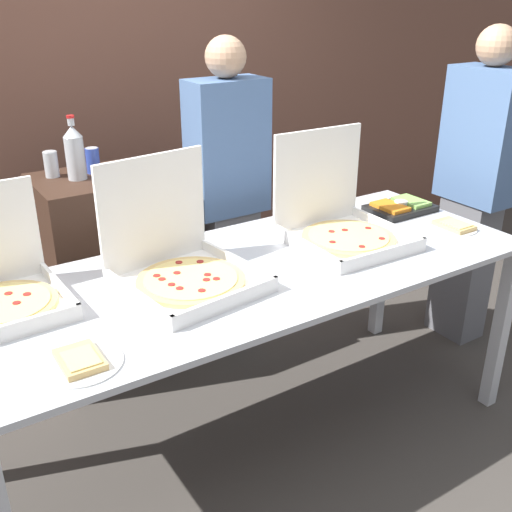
{
  "coord_description": "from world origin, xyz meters",
  "views": [
    {
      "loc": [
        -1.18,
        -1.84,
        1.9
      ],
      "look_at": [
        0.0,
        0.0,
        0.92
      ],
      "focal_mm": 42.0,
      "sensor_mm": 36.0,
      "label": 1
    }
  ],
  "objects_px": {
    "person_guest_plaid": "(228,198)",
    "person_guest_cap": "(475,186)",
    "veggie_tray": "(400,207)",
    "soda_bottle": "(75,152)",
    "pizza_box_near_right": "(340,223)",
    "paper_plate_front_center": "(80,361)",
    "soda_can_colored": "(93,160)",
    "paper_plate_front_left": "(454,226)",
    "pizza_box_far_left": "(181,263)",
    "soda_can_silver": "(51,164)"
  },
  "relations": [
    {
      "from": "soda_bottle",
      "to": "person_guest_cap",
      "type": "relative_size",
      "value": 0.17
    },
    {
      "from": "veggie_tray",
      "to": "person_guest_plaid",
      "type": "distance_m",
      "value": 0.89
    },
    {
      "from": "veggie_tray",
      "to": "soda_can_silver",
      "type": "distance_m",
      "value": 1.72
    },
    {
      "from": "veggie_tray",
      "to": "paper_plate_front_center",
      "type": "bearing_deg",
      "value": -165.68
    },
    {
      "from": "paper_plate_front_center",
      "to": "person_guest_plaid",
      "type": "xyz_separation_m",
      "value": [
        1.14,
        1.07,
        0.01
      ]
    },
    {
      "from": "pizza_box_far_left",
      "to": "veggie_tray",
      "type": "height_order",
      "value": "pizza_box_far_left"
    },
    {
      "from": "paper_plate_front_center",
      "to": "person_guest_plaid",
      "type": "distance_m",
      "value": 1.56
    },
    {
      "from": "soda_can_colored",
      "to": "person_guest_cap",
      "type": "xyz_separation_m",
      "value": [
        1.84,
        -0.82,
        -0.23
      ]
    },
    {
      "from": "pizza_box_near_right",
      "to": "soda_bottle",
      "type": "distance_m",
      "value": 1.27
    },
    {
      "from": "pizza_box_far_left",
      "to": "veggie_tray",
      "type": "distance_m",
      "value": 1.29
    },
    {
      "from": "pizza_box_far_left",
      "to": "paper_plate_front_center",
      "type": "relative_size",
      "value": 2.09
    },
    {
      "from": "paper_plate_front_left",
      "to": "soda_can_silver",
      "type": "bearing_deg",
      "value": 142.53
    },
    {
      "from": "paper_plate_front_center",
      "to": "soda_can_colored",
      "type": "height_order",
      "value": "soda_can_colored"
    },
    {
      "from": "person_guest_plaid",
      "to": "person_guest_cap",
      "type": "relative_size",
      "value": 0.98
    },
    {
      "from": "soda_can_silver",
      "to": "person_guest_plaid",
      "type": "xyz_separation_m",
      "value": [
        0.83,
        -0.24,
        -0.25
      ]
    },
    {
      "from": "paper_plate_front_center",
      "to": "person_guest_plaid",
      "type": "height_order",
      "value": "person_guest_plaid"
    },
    {
      "from": "pizza_box_far_left",
      "to": "person_guest_plaid",
      "type": "height_order",
      "value": "person_guest_plaid"
    },
    {
      "from": "veggie_tray",
      "to": "person_guest_plaid",
      "type": "relative_size",
      "value": 0.19
    },
    {
      "from": "paper_plate_front_left",
      "to": "paper_plate_front_center",
      "type": "xyz_separation_m",
      "value": [
        -1.82,
        -0.15,
        -0.0
      ]
    },
    {
      "from": "pizza_box_near_right",
      "to": "soda_can_colored",
      "type": "distance_m",
      "value": 1.23
    },
    {
      "from": "pizza_box_near_right",
      "to": "person_guest_cap",
      "type": "xyz_separation_m",
      "value": [
        1.05,
        0.11,
        -0.04
      ]
    },
    {
      "from": "veggie_tray",
      "to": "soda_can_colored",
      "type": "relative_size",
      "value": 2.63
    },
    {
      "from": "person_guest_cap",
      "to": "soda_can_silver",
      "type": "bearing_deg",
      "value": 66.93
    },
    {
      "from": "veggie_tray",
      "to": "person_guest_plaid",
      "type": "height_order",
      "value": "person_guest_plaid"
    },
    {
      "from": "pizza_box_near_right",
      "to": "veggie_tray",
      "type": "height_order",
      "value": "pizza_box_near_right"
    },
    {
      "from": "person_guest_plaid",
      "to": "soda_bottle",
      "type": "bearing_deg",
      "value": -10.74
    },
    {
      "from": "soda_can_colored",
      "to": "person_guest_plaid",
      "type": "relative_size",
      "value": 0.07
    },
    {
      "from": "soda_can_silver",
      "to": "person_guest_cap",
      "type": "height_order",
      "value": "person_guest_cap"
    },
    {
      "from": "paper_plate_front_left",
      "to": "soda_can_colored",
      "type": "bearing_deg",
      "value": 139.82
    },
    {
      "from": "soda_can_colored",
      "to": "person_guest_plaid",
      "type": "xyz_separation_m",
      "value": [
        0.64,
        -0.2,
        -0.25
      ]
    },
    {
      "from": "paper_plate_front_center",
      "to": "soda_can_colored",
      "type": "relative_size",
      "value": 2.07
    },
    {
      "from": "soda_can_silver",
      "to": "person_guest_cap",
      "type": "relative_size",
      "value": 0.07
    },
    {
      "from": "paper_plate_front_center",
      "to": "soda_bottle",
      "type": "relative_size",
      "value": 0.86
    },
    {
      "from": "soda_can_colored",
      "to": "person_guest_plaid",
      "type": "distance_m",
      "value": 0.71
    },
    {
      "from": "pizza_box_near_right",
      "to": "paper_plate_front_center",
      "type": "bearing_deg",
      "value": -164.31
    },
    {
      "from": "pizza_box_near_right",
      "to": "soda_can_silver",
      "type": "height_order",
      "value": "pizza_box_near_right"
    },
    {
      "from": "paper_plate_front_center",
      "to": "veggie_tray",
      "type": "bearing_deg",
      "value": 14.32
    },
    {
      "from": "pizza_box_far_left",
      "to": "soda_can_silver",
      "type": "bearing_deg",
      "value": 93.8
    },
    {
      "from": "paper_plate_front_left",
      "to": "soda_bottle",
      "type": "relative_size",
      "value": 0.72
    },
    {
      "from": "person_guest_cap",
      "to": "pizza_box_far_left",
      "type": "bearing_deg",
      "value": 93.54
    },
    {
      "from": "veggie_tray",
      "to": "soda_bottle",
      "type": "bearing_deg",
      "value": 151.58
    },
    {
      "from": "pizza_box_near_right",
      "to": "soda_bottle",
      "type": "xyz_separation_m",
      "value": [
        -0.88,
        0.87,
        0.25
      ]
    },
    {
      "from": "pizza_box_near_right",
      "to": "soda_can_colored",
      "type": "height_order",
      "value": "pizza_box_near_right"
    },
    {
      "from": "paper_plate_front_left",
      "to": "soda_can_silver",
      "type": "relative_size",
      "value": 1.73
    },
    {
      "from": "pizza_box_far_left",
      "to": "soda_can_colored",
      "type": "bearing_deg",
      "value": 82.88
    },
    {
      "from": "pizza_box_near_right",
      "to": "veggie_tray",
      "type": "relative_size",
      "value": 1.51
    },
    {
      "from": "veggie_tray",
      "to": "person_guest_plaid",
      "type": "bearing_deg",
      "value": 136.72
    },
    {
      "from": "person_guest_cap",
      "to": "soda_bottle",
      "type": "bearing_deg",
      "value": 68.5
    },
    {
      "from": "paper_plate_front_left",
      "to": "person_guest_plaid",
      "type": "height_order",
      "value": "person_guest_plaid"
    },
    {
      "from": "soda_can_silver",
      "to": "soda_can_colored",
      "type": "bearing_deg",
      "value": -12.29
    }
  ]
}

